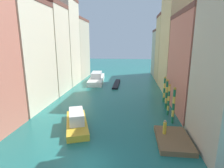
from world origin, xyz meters
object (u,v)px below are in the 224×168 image
object	(u,v)px
mooring_pole_2	(167,94)
gondola_black	(117,84)
waterfront_dock	(173,140)
mooring_pole_1	(169,100)
motorboat_0	(77,121)
vaporetto_white	(97,78)
mooring_pole_3	(164,89)
person_on_dock	(165,127)
mooring_pole_0	(174,105)

from	to	relation	value
mooring_pole_2	gondola_black	size ratio (longest dim) A/B	0.49
waterfront_dock	mooring_pole_1	xyz separation A→B (m)	(0.76, 7.06, 2.02)
gondola_black	motorboat_0	size ratio (longest dim) A/B	1.27
mooring_pole_2	mooring_pole_1	bearing A→B (deg)	-94.33
vaporetto_white	mooring_pole_3	bearing A→B (deg)	-45.84
person_on_dock	mooring_pole_0	world-z (taller)	mooring_pole_0
waterfront_dock	vaporetto_white	world-z (taller)	vaporetto_white
gondola_black	motorboat_0	world-z (taller)	motorboat_0
waterfront_dock	mooring_pole_2	xyz separation A→B (m)	(0.96, 9.72, 2.11)
person_on_dock	mooring_pole_1	xyz separation A→B (m)	(1.55, 6.40, 1.05)
mooring_pole_2	vaporetto_white	bearing A→B (deg)	128.58
mooring_pole_0	mooring_pole_1	world-z (taller)	mooring_pole_0
person_on_dock	mooring_pole_1	size ratio (longest dim) A/B	0.35
mooring_pole_2	vaporetto_white	size ratio (longest dim) A/B	0.35
vaporetto_white	motorboat_0	size ratio (longest dim) A/B	1.74
mooring_pole_3	person_on_dock	bearing A→B (deg)	-99.07
mooring_pole_0	mooring_pole_1	distance (m)	2.54
person_on_dock	mooring_pole_3	size ratio (longest dim) A/B	0.35
waterfront_dock	mooring_pole_1	distance (m)	7.39
mooring_pole_0	motorboat_0	size ratio (longest dim) A/B	0.62
motorboat_0	person_on_dock	bearing A→B (deg)	-8.29
mooring_pole_3	gondola_black	bearing A→B (deg)	127.18
motorboat_0	mooring_pole_3	bearing A→B (deg)	41.75
person_on_dock	mooring_pole_0	xyz separation A→B (m)	(1.64, 3.86, 1.16)
waterfront_dock	gondola_black	distance (m)	26.06
mooring_pole_2	motorboat_0	distance (m)	14.08
waterfront_dock	person_on_dock	world-z (taller)	person_on_dock
mooring_pole_1	motorboat_0	xyz separation A→B (m)	(-11.55, -4.94, -1.53)
mooring_pole_0	motorboat_0	xyz separation A→B (m)	(-11.64, -2.40, -1.64)
waterfront_dock	mooring_pole_2	distance (m)	9.99
mooring_pole_2	waterfront_dock	bearing A→B (deg)	-95.66
mooring_pole_2	person_on_dock	bearing A→B (deg)	-100.94
mooring_pole_0	vaporetto_white	distance (m)	27.41
person_on_dock	gondola_black	xyz separation A→B (m)	(-7.20, 24.14, -1.04)
motorboat_0	waterfront_dock	bearing A→B (deg)	-11.14
person_on_dock	mooring_pole_2	xyz separation A→B (m)	(1.75, 9.05, 1.13)
waterfront_dock	mooring_pole_3	size ratio (longest dim) A/B	1.14
waterfront_dock	gondola_black	xyz separation A→B (m)	(-7.98, 24.80, -0.07)
mooring_pole_1	mooring_pole_3	world-z (taller)	mooring_pole_1
person_on_dock	motorboat_0	size ratio (longest dim) A/B	0.21
mooring_pole_1	motorboat_0	world-z (taller)	mooring_pole_1
person_on_dock	mooring_pole_0	bearing A→B (deg)	66.91
vaporetto_white	gondola_black	world-z (taller)	vaporetto_white
mooring_pole_0	mooring_pole_1	xyz separation A→B (m)	(-0.10, 2.54, -0.11)
gondola_black	mooring_pole_2	bearing A→B (deg)	-59.32
mooring_pole_2	gondola_black	distance (m)	17.67
mooring_pole_3	vaporetto_white	xyz separation A→B (m)	(-14.63, 15.06, -1.37)
person_on_dock	mooring_pole_3	world-z (taller)	mooring_pole_3
mooring_pole_1	person_on_dock	bearing A→B (deg)	-103.61
mooring_pole_2	mooring_pole_3	bearing A→B (deg)	86.59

